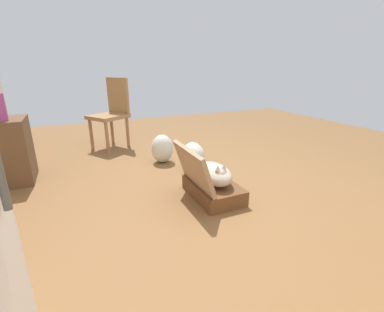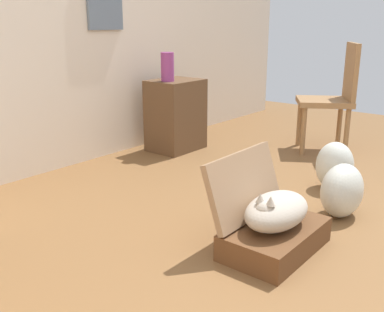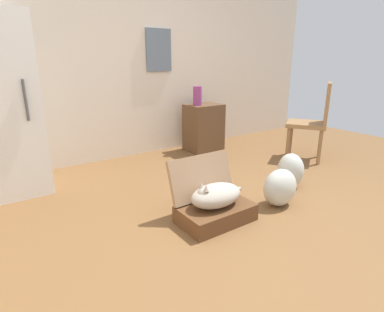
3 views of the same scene
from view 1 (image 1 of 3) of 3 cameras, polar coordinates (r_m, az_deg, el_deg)
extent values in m
plane|color=brown|center=(2.69, 5.66, -6.32)|extent=(7.68, 7.68, 0.00)
cube|color=brown|center=(2.44, 4.51, -7.15)|extent=(0.58, 0.36, 0.14)
cube|color=#9B7756|center=(2.26, 0.29, -2.45)|extent=(0.58, 0.15, 0.36)
ellipsoid|color=#B2A899|center=(2.38, 4.60, -3.78)|extent=(0.44, 0.27, 0.17)
sphere|color=#B2A899|center=(2.27, 6.09, -3.98)|extent=(0.10, 0.10, 0.10)
cone|color=#B2A899|center=(2.26, 6.78, -2.33)|extent=(0.05, 0.05, 0.05)
cone|color=#B2A899|center=(2.23, 5.51, -2.55)|extent=(0.05, 0.05, 0.05)
cylinder|color=#B2A899|center=(2.54, 1.63, -3.32)|extent=(0.20, 0.03, 0.07)
ellipsoid|color=silver|center=(2.98, 0.25, -0.22)|extent=(0.33, 0.24, 0.33)
ellipsoid|color=silver|center=(3.28, -6.34, 1.56)|extent=(0.25, 0.26, 0.35)
cube|color=brown|center=(3.23, -34.30, 0.89)|extent=(0.47, 0.37, 0.65)
cylinder|color=olive|center=(4.03, -20.66, 4.34)|extent=(0.04, 0.04, 0.43)
cylinder|color=olive|center=(3.77, -17.61, 3.74)|extent=(0.04, 0.04, 0.43)
cylinder|color=olive|center=(4.25, -16.66, 5.46)|extent=(0.04, 0.04, 0.43)
cylinder|color=olive|center=(4.00, -13.53, 4.95)|extent=(0.04, 0.04, 0.43)
cube|color=olive|center=(3.96, -17.44, 8.02)|extent=(0.60, 0.62, 0.05)
cube|color=olive|center=(4.06, -15.51, 12.33)|extent=(0.36, 0.25, 0.49)
camera|label=2|loc=(2.08, 67.09, 8.17)|focal=42.22mm
camera|label=3|loc=(2.83, 57.77, 12.52)|focal=29.16mm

